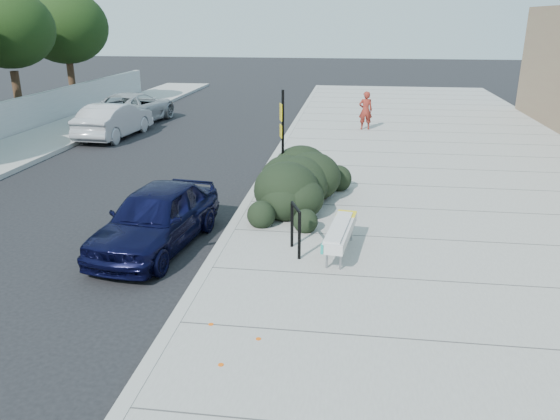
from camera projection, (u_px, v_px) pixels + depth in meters
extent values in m
plane|color=black|center=(207.00, 274.00, 10.45)|extent=(120.00, 120.00, 0.00)
cube|color=gray|center=(463.00, 201.00, 14.38)|extent=(11.20, 50.00, 0.15)
cube|color=#9E9E99|center=(254.00, 192.00, 15.09)|extent=(0.22, 50.00, 0.17)
cylinder|color=#332114|center=(18.00, 98.00, 24.73)|extent=(0.36, 0.36, 2.40)
ellipsoid|color=black|center=(7.00, 29.00, 23.73)|extent=(4.00, 4.00, 3.40)
cylinder|color=#332114|center=(72.00, 85.00, 29.40)|extent=(0.36, 0.36, 2.40)
ellipsoid|color=black|center=(65.00, 27.00, 28.40)|extent=(4.40, 4.40, 3.74)
cylinder|color=gray|center=(327.00, 259.00, 10.31)|extent=(0.04, 0.04, 0.37)
cylinder|color=gray|center=(340.00, 260.00, 10.25)|extent=(0.04, 0.04, 0.37)
cylinder|color=gray|center=(339.00, 231.00, 11.66)|extent=(0.04, 0.04, 0.37)
cylinder|color=gray|center=(352.00, 232.00, 11.60)|extent=(0.04, 0.04, 0.37)
cylinder|color=gray|center=(334.00, 237.00, 10.93)|extent=(0.22, 1.48, 0.03)
cylinder|color=gray|center=(347.00, 238.00, 10.87)|extent=(0.22, 1.48, 0.03)
cube|color=#B2B2B2|center=(340.00, 231.00, 10.86)|extent=(0.63, 1.99, 0.20)
cube|color=yellow|center=(346.00, 214.00, 11.53)|extent=(0.45, 0.44, 0.02)
cube|color=teal|center=(323.00, 247.00, 10.10)|extent=(0.08, 0.23, 0.18)
cylinder|color=black|center=(299.00, 236.00, 10.61)|extent=(0.06, 0.06, 0.97)
cylinder|color=black|center=(292.00, 225.00, 11.18)|extent=(0.06, 0.06, 0.97)
cylinder|color=black|center=(296.00, 207.00, 10.73)|extent=(0.27, 0.61, 0.06)
cube|color=black|center=(283.00, 142.00, 14.51)|extent=(0.08, 0.08, 2.74)
cube|color=yellow|center=(281.00, 112.00, 14.24)|extent=(0.11, 0.31, 0.44)
cube|color=yellow|center=(281.00, 131.00, 14.41)|extent=(0.10, 0.29, 0.34)
ellipsoid|color=black|center=(305.00, 179.00, 13.62)|extent=(2.23, 3.90, 1.40)
imported|color=black|center=(156.00, 217.00, 11.49)|extent=(2.08, 4.12, 1.34)
imported|color=#B1B1B6|center=(114.00, 120.00, 22.20)|extent=(1.78, 4.36, 1.41)
imported|color=#ADB0B3|center=(133.00, 108.00, 25.19)|extent=(2.89, 5.35, 1.43)
imported|color=maroon|center=(366.00, 110.00, 23.01)|extent=(0.63, 0.47, 1.60)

